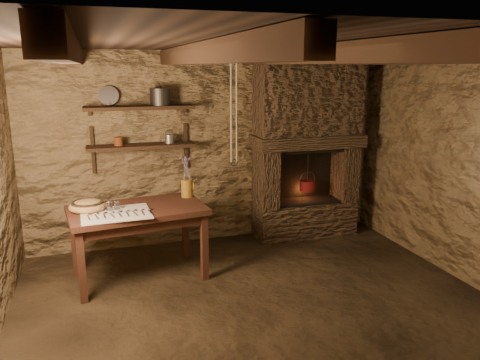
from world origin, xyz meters
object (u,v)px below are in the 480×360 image
object	(u,v)px
iron_stockpot	(160,98)
red_pot	(307,185)
stoneware_jug	(187,180)
wooden_bowl	(88,206)
work_table	(139,240)

from	to	relation	value
iron_stockpot	red_pot	distance (m)	2.19
stoneware_jug	iron_stockpot	bearing A→B (deg)	99.17
stoneware_jug	red_pot	xyz separation A→B (m)	(1.67, 0.39, -0.28)
wooden_bowl	iron_stockpot	size ratio (longest dim) A/B	1.59
iron_stockpot	red_pot	size ratio (longest dim) A/B	0.44
iron_stockpot	red_pot	bearing A→B (deg)	-3.69
wooden_bowl	iron_stockpot	distance (m)	1.53
work_table	red_pot	xyz separation A→B (m)	(2.25, 0.65, 0.28)
wooden_bowl	red_pot	world-z (taller)	red_pot
stoneware_jug	red_pot	bearing A→B (deg)	1.97
wooden_bowl	red_pot	size ratio (longest dim) A/B	0.69
wooden_bowl	iron_stockpot	xyz separation A→B (m)	(0.88, 0.72, 1.03)
work_table	red_pot	world-z (taller)	red_pot
iron_stockpot	red_pot	world-z (taller)	iron_stockpot
work_table	iron_stockpot	bearing A→B (deg)	56.08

